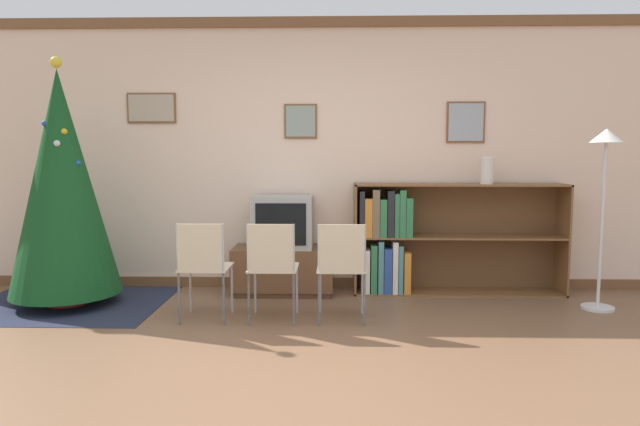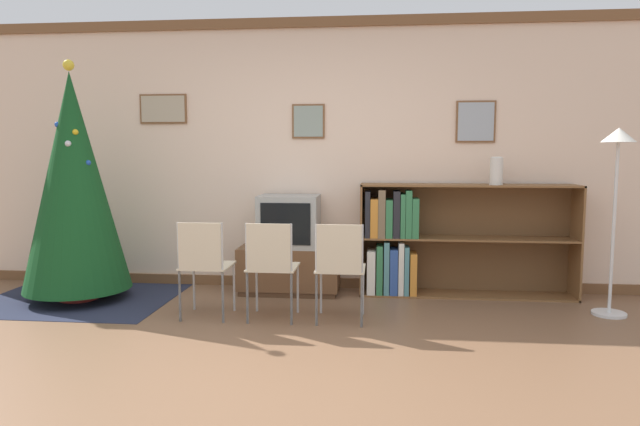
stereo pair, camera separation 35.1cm
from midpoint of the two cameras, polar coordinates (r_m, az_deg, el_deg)
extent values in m
plane|color=brown|center=(3.73, -1.73, -15.66)|extent=(24.00, 24.00, 0.00)
cube|color=beige|center=(5.79, 1.31, 5.79)|extent=(8.26, 0.08, 2.70)
cube|color=brown|center=(5.87, 1.30, 18.57)|extent=(8.26, 0.03, 0.10)
cube|color=brown|center=(5.89, 1.23, -6.96)|extent=(8.26, 0.03, 0.10)
cube|color=brown|center=(6.09, -13.80, 10.08)|extent=(0.49, 0.02, 0.30)
cube|color=tan|center=(6.08, -13.84, 10.08)|extent=(0.46, 0.01, 0.26)
cube|color=brown|center=(5.76, 0.60, 9.16)|extent=(0.33, 0.02, 0.34)
cube|color=gray|center=(5.74, 0.59, 9.17)|extent=(0.29, 0.01, 0.30)
cube|color=brown|center=(5.84, 17.00, 8.73)|extent=(0.38, 0.02, 0.40)
cube|color=#9EA8B2|center=(5.82, 17.03, 8.74)|extent=(0.34, 0.01, 0.37)
cube|color=#23283D|center=(5.81, -21.35, -8.04)|extent=(1.74, 1.39, 0.01)
cylinder|color=maroon|center=(5.80, -21.37, -7.52)|extent=(0.36, 0.36, 0.10)
cone|color=#14471E|center=(5.65, -21.79, 2.92)|extent=(0.97, 0.97, 2.00)
sphere|color=yellow|center=(5.70, -22.22, 13.54)|extent=(0.10, 0.10, 0.10)
sphere|color=#1E4CB2|center=(5.63, -23.16, 8.13)|extent=(0.05, 0.05, 0.05)
sphere|color=gold|center=(5.80, -24.17, 1.05)|extent=(0.06, 0.06, 0.06)
sphere|color=silver|center=(5.49, -22.23, 6.45)|extent=(0.06, 0.06, 0.06)
sphere|color=red|center=(5.79, -22.69, 5.96)|extent=(0.04, 0.04, 0.04)
sphere|color=red|center=(5.89, -24.74, -2.62)|extent=(0.04, 0.04, 0.04)
sphere|color=gold|center=(5.52, -21.61, 7.54)|extent=(0.05, 0.05, 0.05)
sphere|color=#1E4CB2|center=(5.50, -20.50, 4.73)|extent=(0.05, 0.05, 0.05)
cube|color=#4C311E|center=(5.68, -1.28, -7.72)|extent=(0.94, 0.45, 0.05)
cube|color=brown|center=(5.63, -1.28, -5.46)|extent=(0.97, 0.47, 0.41)
cube|color=#9E9E99|center=(5.55, -1.30, -0.83)|extent=(0.58, 0.45, 0.51)
cube|color=black|center=(5.33, -1.60, -1.13)|extent=(0.47, 0.01, 0.40)
cube|color=beige|center=(4.86, -9.19, -5.23)|extent=(0.40, 0.40, 0.02)
cube|color=beige|center=(4.65, -9.85, -3.31)|extent=(0.35, 0.01, 0.38)
cylinder|color=#B2B2B2|center=(5.13, -10.58, -7.18)|extent=(0.02, 0.02, 0.42)
cylinder|color=#B2B2B2|center=(5.04, -6.62, -7.36)|extent=(0.02, 0.02, 0.42)
cylinder|color=#B2B2B2|center=(4.79, -11.81, -8.15)|extent=(0.02, 0.02, 0.42)
cylinder|color=#B2B2B2|center=(4.70, -7.58, -8.36)|extent=(0.02, 0.02, 0.42)
cylinder|color=#B2B2B2|center=(4.75, -11.86, -5.84)|extent=(0.02, 0.02, 0.82)
cylinder|color=#B2B2B2|center=(4.65, -7.61, -6.01)|extent=(0.02, 0.02, 0.82)
cube|color=beige|center=(4.75, -2.60, -5.43)|extent=(0.40, 0.40, 0.02)
cube|color=beige|center=(4.53, -2.97, -3.47)|extent=(0.35, 0.01, 0.38)
cylinder|color=#B2B2B2|center=(5.00, -4.34, -7.44)|extent=(0.02, 0.02, 0.42)
cylinder|color=#B2B2B2|center=(4.95, -0.20, -7.56)|extent=(0.02, 0.02, 0.42)
cylinder|color=#B2B2B2|center=(4.66, -5.13, -8.47)|extent=(0.02, 0.02, 0.42)
cylinder|color=#B2B2B2|center=(4.60, -0.68, -8.62)|extent=(0.02, 0.02, 0.42)
cylinder|color=#B2B2B2|center=(4.61, -5.16, -6.09)|extent=(0.02, 0.02, 0.82)
cylinder|color=#B2B2B2|center=(4.56, -0.68, -6.22)|extent=(0.02, 0.02, 0.82)
cube|color=beige|center=(4.70, 4.22, -5.57)|extent=(0.40, 0.40, 0.02)
cube|color=beige|center=(4.48, 4.17, -3.59)|extent=(0.35, 0.01, 0.38)
cylinder|color=#B2B2B2|center=(4.93, 2.16, -7.61)|extent=(0.02, 0.02, 0.42)
cylinder|color=#B2B2B2|center=(4.92, 6.38, -7.67)|extent=(0.02, 0.02, 0.42)
cylinder|color=#B2B2B2|center=(4.59, 1.86, -8.68)|extent=(0.02, 0.02, 0.42)
cylinder|color=#B2B2B2|center=(4.58, 6.41, -8.75)|extent=(0.02, 0.02, 0.42)
cylinder|color=#B2B2B2|center=(4.54, 1.87, -6.27)|extent=(0.02, 0.02, 0.82)
cylinder|color=#B2B2B2|center=(4.53, 6.44, -6.33)|extent=(0.02, 0.02, 0.82)
cube|color=brown|center=(5.60, 5.96, -2.59)|extent=(0.02, 0.36, 1.08)
cube|color=brown|center=(5.96, 25.81, -2.65)|extent=(0.02, 0.36, 1.08)
cube|color=brown|center=(5.64, 16.36, 2.67)|extent=(2.04, 0.36, 0.02)
cube|color=brown|center=(5.79, 16.04, -7.84)|extent=(2.04, 0.36, 0.02)
cube|color=brown|center=(5.69, 16.20, -2.45)|extent=(2.00, 0.36, 0.02)
cube|color=brown|center=(5.86, 15.89, -2.40)|extent=(2.04, 0.01, 1.08)
cube|color=silver|center=(5.61, 6.95, -5.81)|extent=(0.08, 0.25, 0.42)
cube|color=#337547|center=(5.59, 7.78, -5.60)|extent=(0.06, 0.22, 0.47)
cube|color=teal|center=(5.59, 8.46, -5.41)|extent=(0.05, 0.22, 0.51)
cube|color=#2D4C93|center=(5.61, 9.16, -5.75)|extent=(0.08, 0.24, 0.44)
cube|color=silver|center=(5.63, 9.85, -5.37)|extent=(0.05, 0.30, 0.50)
cube|color=teal|center=(5.60, 10.42, -5.66)|extent=(0.04, 0.21, 0.46)
cube|color=orange|center=(5.63, 11.05, -5.93)|extent=(0.06, 0.25, 0.40)
cube|color=#232328|center=(5.51, 6.62, -0.10)|extent=(0.05, 0.24, 0.44)
cube|color=orange|center=(5.53, 7.26, -0.46)|extent=(0.07, 0.27, 0.37)
cube|color=#756047|center=(5.51, 8.01, -0.04)|extent=(0.07, 0.24, 0.46)
cube|color=#337547|center=(5.55, 8.72, -0.50)|extent=(0.06, 0.29, 0.36)
cube|color=#232328|center=(5.53, 9.46, -0.10)|extent=(0.06, 0.25, 0.45)
cube|color=#337547|center=(5.55, 10.04, -0.23)|extent=(0.04, 0.29, 0.42)
cube|color=#337547|center=(5.51, 10.64, -0.11)|extent=(0.06, 0.20, 0.45)
cube|color=#337547|center=(5.53, 11.29, -0.49)|extent=(0.06, 0.21, 0.38)
cylinder|color=silver|center=(5.64, 18.95, 3.96)|extent=(0.12, 0.12, 0.25)
torus|color=silver|center=(5.63, 18.99, 5.24)|extent=(0.11, 0.11, 0.02)
cylinder|color=silver|center=(5.59, 28.57, -8.84)|extent=(0.28, 0.28, 0.03)
cylinder|color=silver|center=(5.46, 28.96, -1.38)|extent=(0.03, 0.03, 1.44)
cone|color=white|center=(5.42, 29.39, 6.82)|extent=(0.28, 0.28, 0.12)
camera|label=1|loc=(0.18, -87.88, 0.23)|focal=32.00mm
camera|label=2|loc=(0.18, 92.12, -0.23)|focal=32.00mm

